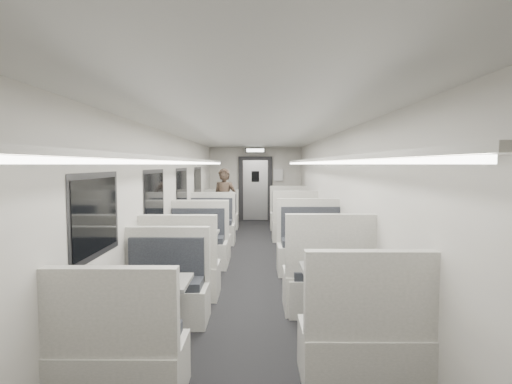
{
  "coord_description": "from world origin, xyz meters",
  "views": [
    {
      "loc": [
        0.09,
        -7.06,
        1.85
      ],
      "look_at": [
        0.04,
        1.89,
        1.22
      ],
      "focal_mm": 28.0,
      "sensor_mm": 36.0,
      "label": 1
    }
  ],
  "objects_px": {
    "booth_left_c": "(190,255)",
    "exit_sign": "(255,150)",
    "booth_right_d": "(344,303)",
    "booth_right_a": "(293,219)",
    "booth_left_b": "(207,233)",
    "booth_left_d": "(147,315)",
    "passenger": "(224,203)",
    "booth_right_c": "(319,261)",
    "booth_right_b": "(303,238)",
    "vestibule_door": "(255,189)",
    "booth_left_a": "(217,219)"
  },
  "relations": [
    {
      "from": "booth_left_c",
      "to": "exit_sign",
      "type": "relative_size",
      "value": 3.55
    },
    {
      "from": "exit_sign",
      "to": "booth_right_d",
      "type": "bearing_deg",
      "value": -83.21
    },
    {
      "from": "booth_right_a",
      "to": "booth_left_b",
      "type": "bearing_deg",
      "value": -134.2
    },
    {
      "from": "booth_left_d",
      "to": "booth_right_a",
      "type": "height_order",
      "value": "booth_right_a"
    },
    {
      "from": "booth_left_c",
      "to": "passenger",
      "type": "xyz_separation_m",
      "value": [
        0.23,
        3.79,
        0.48
      ]
    },
    {
      "from": "booth_right_c",
      "to": "booth_right_d",
      "type": "xyz_separation_m",
      "value": [
        0.0,
        -1.73,
        -0.03
      ]
    },
    {
      "from": "booth_right_b",
      "to": "booth_right_d",
      "type": "bearing_deg",
      "value": -90.0
    },
    {
      "from": "booth_right_a",
      "to": "exit_sign",
      "type": "distance_m",
      "value": 2.96
    },
    {
      "from": "booth_right_c",
      "to": "vestibule_door",
      "type": "relative_size",
      "value": 1.12
    },
    {
      "from": "booth_left_c",
      "to": "booth_right_c",
      "type": "height_order",
      "value": "booth_right_c"
    },
    {
      "from": "booth_right_c",
      "to": "vestibule_door",
      "type": "xyz_separation_m",
      "value": [
        -1.0,
        7.16,
        0.62
      ]
    },
    {
      "from": "booth_left_c",
      "to": "vestibule_door",
      "type": "relative_size",
      "value": 1.05
    },
    {
      "from": "passenger",
      "to": "vestibule_door",
      "type": "relative_size",
      "value": 0.83
    },
    {
      "from": "passenger",
      "to": "exit_sign",
      "type": "relative_size",
      "value": 2.82
    },
    {
      "from": "booth_left_d",
      "to": "booth_right_a",
      "type": "bearing_deg",
      "value": 73.2
    },
    {
      "from": "booth_left_c",
      "to": "exit_sign",
      "type": "bearing_deg",
      "value": 80.88
    },
    {
      "from": "booth_right_a",
      "to": "booth_right_b",
      "type": "relative_size",
      "value": 1.16
    },
    {
      "from": "booth_left_c",
      "to": "booth_right_d",
      "type": "distance_m",
      "value": 2.95
    },
    {
      "from": "booth_right_d",
      "to": "exit_sign",
      "type": "bearing_deg",
      "value": 96.79
    },
    {
      "from": "exit_sign",
      "to": "booth_right_a",
      "type": "bearing_deg",
      "value": -64.2
    },
    {
      "from": "vestibule_door",
      "to": "booth_right_c",
      "type": "bearing_deg",
      "value": -82.05
    },
    {
      "from": "booth_right_a",
      "to": "booth_left_d",
      "type": "bearing_deg",
      "value": -106.8
    },
    {
      "from": "booth_right_a",
      "to": "passenger",
      "type": "bearing_deg",
      "value": -168.03
    },
    {
      "from": "booth_left_b",
      "to": "booth_right_d",
      "type": "bearing_deg",
      "value": -64.9
    },
    {
      "from": "booth_left_c",
      "to": "booth_right_c",
      "type": "bearing_deg",
      "value": -12.43
    },
    {
      "from": "booth_right_d",
      "to": "booth_right_c",
      "type": "bearing_deg",
      "value": 90.0
    },
    {
      "from": "booth_right_c",
      "to": "booth_left_d",
      "type": "bearing_deg",
      "value": -134.67
    },
    {
      "from": "passenger",
      "to": "vestibule_door",
      "type": "bearing_deg",
      "value": 93.97
    },
    {
      "from": "booth_left_b",
      "to": "vestibule_door",
      "type": "height_order",
      "value": "vestibule_door"
    },
    {
      "from": "booth_left_c",
      "to": "booth_right_a",
      "type": "bearing_deg",
      "value": 64.33
    },
    {
      "from": "passenger",
      "to": "vestibule_door",
      "type": "distance_m",
      "value": 3.04
    },
    {
      "from": "booth_left_b",
      "to": "vestibule_door",
      "type": "xyz_separation_m",
      "value": [
        1.0,
        4.61,
        0.64
      ]
    },
    {
      "from": "booth_left_d",
      "to": "vestibule_door",
      "type": "bearing_deg",
      "value": 83.78
    },
    {
      "from": "booth_left_b",
      "to": "booth_left_d",
      "type": "distance_m",
      "value": 4.57
    },
    {
      "from": "booth_left_b",
      "to": "booth_left_c",
      "type": "distance_m",
      "value": 2.1
    },
    {
      "from": "booth_left_c",
      "to": "booth_left_d",
      "type": "relative_size",
      "value": 1.07
    },
    {
      "from": "booth_left_d",
      "to": "booth_left_b",
      "type": "bearing_deg",
      "value": 90.0
    },
    {
      "from": "booth_left_a",
      "to": "booth_left_d",
      "type": "relative_size",
      "value": 1.01
    },
    {
      "from": "booth_left_d",
      "to": "booth_right_d",
      "type": "relative_size",
      "value": 0.94
    },
    {
      "from": "booth_right_a",
      "to": "exit_sign",
      "type": "relative_size",
      "value": 3.68
    },
    {
      "from": "booth_left_a",
      "to": "booth_right_a",
      "type": "distance_m",
      "value": 2.01
    },
    {
      "from": "booth_right_b",
      "to": "vestibule_door",
      "type": "xyz_separation_m",
      "value": [
        -1.0,
        4.97,
        0.69
      ]
    },
    {
      "from": "passenger",
      "to": "exit_sign",
      "type": "bearing_deg",
      "value": 91.2
    },
    {
      "from": "exit_sign",
      "to": "booth_left_b",
      "type": "bearing_deg",
      "value": -103.63
    },
    {
      "from": "booth_right_d",
      "to": "passenger",
      "type": "bearing_deg",
      "value": 106.55
    },
    {
      "from": "booth_right_d",
      "to": "booth_left_b",
      "type": "bearing_deg",
      "value": 115.1
    },
    {
      "from": "booth_left_c",
      "to": "booth_right_d",
      "type": "relative_size",
      "value": 1.0
    },
    {
      "from": "booth_right_c",
      "to": "exit_sign",
      "type": "bearing_deg",
      "value": 98.53
    },
    {
      "from": "booth_right_a",
      "to": "vestibule_door",
      "type": "relative_size",
      "value": 1.09
    },
    {
      "from": "booth_right_a",
      "to": "booth_right_d",
      "type": "relative_size",
      "value": 1.04
    }
  ]
}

